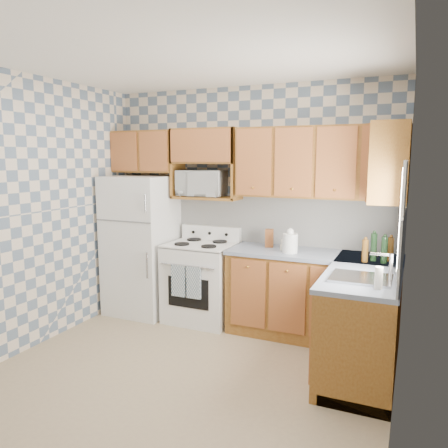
{
  "coord_description": "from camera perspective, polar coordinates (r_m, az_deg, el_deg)",
  "views": [
    {
      "loc": [
        1.76,
        -3.15,
        1.9
      ],
      "look_at": [
        0.05,
        0.75,
        1.25
      ],
      "focal_mm": 35.0,
      "sensor_mm": 36.0,
      "label": 1
    }
  ],
  "objects": [
    {
      "name": "right_wall",
      "position": [
        3.2,
        22.25,
        -1.86
      ],
      "size": [
        0.02,
        3.2,
        2.7
      ],
      "primitive_type": "cube",
      "color": "slate",
      "rests_on": "ground"
    },
    {
      "name": "countertop_back",
      "position": [
        4.65,
        11.55,
        -3.92
      ],
      "size": [
        1.77,
        0.63,
        0.04
      ],
      "primitive_type": "cube",
      "color": "slate",
      "rests_on": "base_cabinets_back"
    },
    {
      "name": "food_containers",
      "position": [
        4.72,
        8.33,
        -2.73
      ],
      "size": [
        0.16,
        0.16,
        0.11
      ],
      "primitive_type": null,
      "color": "beige",
      "rests_on": "countertop_back"
    },
    {
      "name": "back_wall",
      "position": [
        5.09,
        3.33,
        2.46
      ],
      "size": [
        3.4,
        0.02,
        2.7
      ],
      "primitive_type": "cube",
      "color": "slate",
      "rests_on": "ground"
    },
    {
      "name": "knife_block",
      "position": [
        4.85,
        5.94,
        -1.84
      ],
      "size": [
        0.11,
        0.11,
        0.2
      ],
      "primitive_type": "cube",
      "rotation": [
        0.0,
        0.0,
        0.25
      ],
      "color": "brown",
      "rests_on": "countertop_back"
    },
    {
      "name": "backsplash_back",
      "position": [
        4.98,
        7.59,
        0.52
      ],
      "size": [
        2.6,
        0.02,
        0.56
      ],
      "primitive_type": "cube",
      "color": "white",
      "rests_on": "back_wall"
    },
    {
      "name": "stove_body",
      "position": [
        5.16,
        -2.97,
        -7.65
      ],
      "size": [
        0.76,
        0.65,
        0.9
      ],
      "primitive_type": "cube",
      "color": "silver",
      "rests_on": "floor"
    },
    {
      "name": "upper_cabinets_fridge",
      "position": [
        5.51,
        -10.09,
        9.27
      ],
      "size": [
        0.82,
        0.33,
        0.5
      ],
      "primitive_type": "cube",
      "color": "brown",
      "rests_on": "back_wall"
    },
    {
      "name": "base_cabinets_right",
      "position": [
        4.22,
        17.7,
        -11.96
      ],
      "size": [
        0.6,
        1.6,
        0.88
      ],
      "primitive_type": "cube",
      "color": "brown",
      "rests_on": "floor"
    },
    {
      "name": "backsplash_right",
      "position": [
        4.01,
        22.32,
        -2.02
      ],
      "size": [
        0.02,
        1.6,
        0.56
      ],
      "primitive_type": "cube",
      "color": "white",
      "rests_on": "right_wall"
    },
    {
      "name": "cooktop",
      "position": [
        5.05,
        -3.01,
        -2.69
      ],
      "size": [
        0.76,
        0.65,
        0.02
      ],
      "primitive_type": "cube",
      "color": "silver",
      "rests_on": "stove_body"
    },
    {
      "name": "upper_cabinets_right",
      "position": [
        4.4,
        20.94,
        7.47
      ],
      "size": [
        0.33,
        0.7,
        0.74
      ],
      "primitive_type": "cube",
      "color": "brown",
      "rests_on": "right_wall"
    },
    {
      "name": "microwave_shelf",
      "position": [
        5.12,
        -2.26,
        3.46
      ],
      "size": [
        0.8,
        0.33,
        0.03
      ],
      "primitive_type": "cube",
      "color": "brown",
      "rests_on": "back_wall"
    },
    {
      "name": "bottle_0",
      "position": [
        4.41,
        18.97,
        -2.86
      ],
      "size": [
        0.06,
        0.06,
        0.27
      ],
      "primitive_type": "cylinder",
      "color": "black",
      "rests_on": "countertop_back"
    },
    {
      "name": "dish_towel_right",
      "position": [
        4.8,
        -3.98,
        -7.65
      ],
      "size": [
        0.17,
        0.02,
        0.36
      ],
      "primitive_type": "cube",
      "color": "navy",
      "rests_on": "stove_body"
    },
    {
      "name": "sink",
      "position": [
        3.75,
        17.46,
        -6.81
      ],
      "size": [
        0.48,
        0.4,
        0.03
      ],
      "primitive_type": "cube",
      "color": "#B7B7BC",
      "rests_on": "countertop_right"
    },
    {
      "name": "base_cabinets_back",
      "position": [
        4.77,
        11.39,
        -9.3
      ],
      "size": [
        1.75,
        0.6,
        0.88
      ],
      "primitive_type": "cube",
      "color": "brown",
      "rests_on": "floor"
    },
    {
      "name": "upper_cabinets_back",
      "position": [
        4.68,
        12.27,
        7.87
      ],
      "size": [
        1.75,
        0.33,
        0.74
      ],
      "primitive_type": "cube",
      "color": "brown",
      "rests_on": "back_wall"
    },
    {
      "name": "electric_kettle",
      "position": [
        4.58,
        8.62,
        -2.49
      ],
      "size": [
        0.16,
        0.16,
        0.2
      ],
      "primitive_type": "cylinder",
      "color": "silver",
      "rests_on": "countertop_back"
    },
    {
      "name": "soap_bottle",
      "position": [
        3.49,
        19.55,
        -6.67
      ],
      "size": [
        0.06,
        0.06,
        0.17
      ],
      "primitive_type": "cylinder",
      "color": "beige",
      "rests_on": "countertop_right"
    },
    {
      "name": "backguard",
      "position": [
        5.28,
        -1.68,
        -1.15
      ],
      "size": [
        0.76,
        0.08,
        0.17
      ],
      "primitive_type": "cube",
      "color": "silver",
      "rests_on": "cooktop"
    },
    {
      "name": "bottle_2",
      "position": [
        4.44,
        20.92,
        -3.12
      ],
      "size": [
        0.06,
        0.06,
        0.23
      ],
      "primitive_type": "cylinder",
      "color": "#513210",
      "rests_on": "countertop_back"
    },
    {
      "name": "window",
      "position": [
        3.63,
        22.31,
        0.91
      ],
      "size": [
        0.02,
        0.66,
        0.86
      ],
      "primitive_type": "cube",
      "color": "silver",
      "rests_on": "right_wall"
    },
    {
      "name": "bottle_3",
      "position": [
        4.34,
        17.94,
        -3.35
      ],
      "size": [
        0.06,
        0.06,
        0.21
      ],
      "primitive_type": "cylinder",
      "color": "#513210",
      "rests_on": "countertop_back"
    },
    {
      "name": "bottle_1",
      "position": [
        4.34,
        20.21,
        -3.21
      ],
      "size": [
        0.06,
        0.06,
        0.25
      ],
      "primitive_type": "cylinder",
      "color": "black",
      "rests_on": "countertop_back"
    },
    {
      "name": "countertop_right",
      "position": [
        4.09,
        17.93,
        -5.9
      ],
      "size": [
        0.63,
        1.6,
        0.04
      ],
      "primitive_type": "cube",
      "color": "slate",
      "rests_on": "base_cabinets_right"
    },
    {
      "name": "floor",
      "position": [
        4.08,
        -5.17,
        -19.14
      ],
      "size": [
        3.4,
        3.4,
        0.0
      ],
      "primitive_type": "plane",
      "color": "#8D785D",
      "rests_on": "ground"
    },
    {
      "name": "microwave",
      "position": [
        5.16,
        -2.82,
        5.36
      ],
      "size": [
        0.57,
        0.41,
        0.31
      ],
      "primitive_type": "imported",
      "rotation": [
        0.0,
        0.0,
        0.06
      ],
      "color": "silver",
      "rests_on": "microwave_shelf"
    },
    {
      "name": "refrigerator",
      "position": [
        5.45,
        -10.72,
        -2.7
      ],
      "size": [
        0.75,
        0.7,
        1.68
      ],
      "primitive_type": "cube",
      "color": "silver",
      "rests_on": "floor"
    },
    {
      "name": "dish_towel_left",
      "position": [
        4.89,
        -5.97,
        -7.38
      ],
      "size": [
        0.17,
        0.02,
        0.36
      ],
      "primitive_type": "cube",
      "color": "navy",
      "rests_on": "stove_body"
    }
  ]
}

